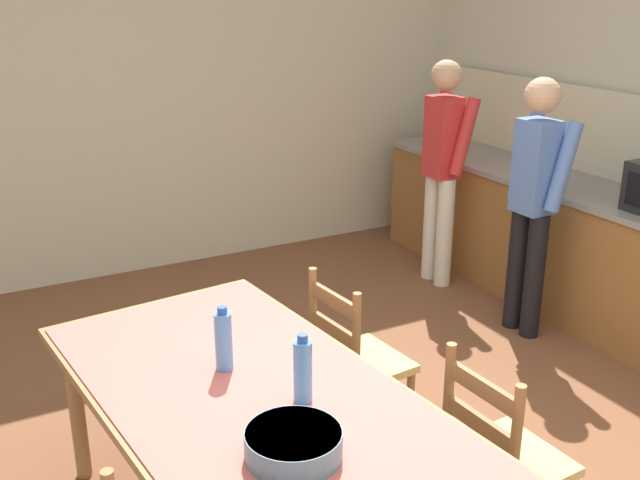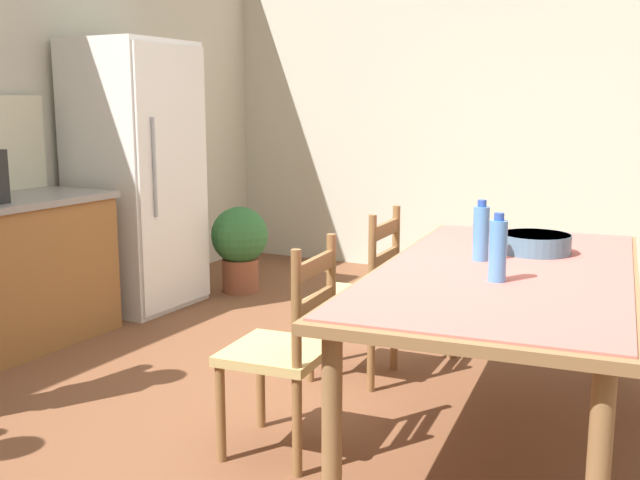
{
  "view_description": "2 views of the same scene",
  "coord_description": "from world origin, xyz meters",
  "px_view_note": "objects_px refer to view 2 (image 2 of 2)",
  "views": [
    {
      "loc": [
        2.43,
        -1.63,
        2.24
      ],
      "look_at": [
        -0.45,
        -0.09,
        1.08
      ],
      "focal_mm": 42.0,
      "sensor_mm": 36.0,
      "label": 1
    },
    {
      "loc": [
        -2.91,
        -1.44,
        1.44
      ],
      "look_at": [
        -0.28,
        -0.05,
        0.9
      ],
      "focal_mm": 42.0,
      "sensor_mm": 36.0,
      "label": 2
    }
  ],
  "objects_px": {
    "refrigerator": "(136,176)",
    "potted_plant": "(240,243)",
    "bottle_off_centre": "(481,233)",
    "serving_bowl": "(536,242)",
    "chair_side_far_right": "(360,296)",
    "bottle_near_centre": "(498,250)",
    "chair_side_far_left": "(285,351)",
    "dining_table": "(506,283)"
  },
  "relations": [
    {
      "from": "dining_table",
      "to": "serving_bowl",
      "type": "height_order",
      "value": "serving_bowl"
    },
    {
      "from": "bottle_off_centre",
      "to": "potted_plant",
      "type": "bearing_deg",
      "value": 56.42
    },
    {
      "from": "serving_bowl",
      "to": "chair_side_far_right",
      "type": "distance_m",
      "value": 0.97
    },
    {
      "from": "refrigerator",
      "to": "bottle_near_centre",
      "type": "height_order",
      "value": "refrigerator"
    },
    {
      "from": "potted_plant",
      "to": "dining_table",
      "type": "bearing_deg",
      "value": -123.57
    },
    {
      "from": "bottle_near_centre",
      "to": "dining_table",
      "type": "bearing_deg",
      "value": 5.93
    },
    {
      "from": "serving_bowl",
      "to": "potted_plant",
      "type": "height_order",
      "value": "serving_bowl"
    },
    {
      "from": "refrigerator",
      "to": "dining_table",
      "type": "distance_m",
      "value": 3.05
    },
    {
      "from": "refrigerator",
      "to": "serving_bowl",
      "type": "distance_m",
      "value": 2.98
    },
    {
      "from": "refrigerator",
      "to": "dining_table",
      "type": "bearing_deg",
      "value": -108.62
    },
    {
      "from": "bottle_off_centre",
      "to": "chair_side_far_left",
      "type": "xyz_separation_m",
      "value": [
        -0.65,
        0.62,
        -0.44
      ]
    },
    {
      "from": "bottle_near_centre",
      "to": "bottle_off_centre",
      "type": "bearing_deg",
      "value": 25.18
    },
    {
      "from": "bottle_near_centre",
      "to": "chair_side_far_left",
      "type": "height_order",
      "value": "bottle_near_centre"
    },
    {
      "from": "refrigerator",
      "to": "serving_bowl",
      "type": "bearing_deg",
      "value": -101.47
    },
    {
      "from": "refrigerator",
      "to": "chair_side_far_right",
      "type": "distance_m",
      "value": 2.16
    },
    {
      "from": "potted_plant",
      "to": "bottle_near_centre",
      "type": "bearing_deg",
      "value": -127.34
    },
    {
      "from": "dining_table",
      "to": "chair_side_far_left",
      "type": "xyz_separation_m",
      "value": [
        -0.56,
        0.76,
        -0.25
      ]
    },
    {
      "from": "refrigerator",
      "to": "bottle_near_centre",
      "type": "distance_m",
      "value": 3.16
    },
    {
      "from": "potted_plant",
      "to": "chair_side_far_right",
      "type": "bearing_deg",
      "value": -127.79
    },
    {
      "from": "bottle_near_centre",
      "to": "chair_side_far_right",
      "type": "height_order",
      "value": "bottle_near_centre"
    },
    {
      "from": "refrigerator",
      "to": "chair_side_far_right",
      "type": "xyz_separation_m",
      "value": [
        -0.58,
        -2.02,
        -0.5
      ]
    },
    {
      "from": "serving_bowl",
      "to": "dining_table",
      "type": "bearing_deg",
      "value": 174.1
    },
    {
      "from": "refrigerator",
      "to": "dining_table",
      "type": "relative_size",
      "value": 0.84
    },
    {
      "from": "bottle_near_centre",
      "to": "potted_plant",
      "type": "distance_m",
      "value": 3.16
    },
    {
      "from": "chair_side_far_right",
      "to": "dining_table",
      "type": "bearing_deg",
      "value": 62.28
    },
    {
      "from": "chair_side_far_right",
      "to": "potted_plant",
      "type": "height_order",
      "value": "chair_side_far_right"
    },
    {
      "from": "bottle_off_centre",
      "to": "serving_bowl",
      "type": "bearing_deg",
      "value": -32.1
    },
    {
      "from": "bottle_near_centre",
      "to": "chair_side_far_right",
      "type": "relative_size",
      "value": 0.3
    },
    {
      "from": "serving_bowl",
      "to": "potted_plant",
      "type": "xyz_separation_m",
      "value": [
        1.25,
        2.49,
        -0.43
      ]
    },
    {
      "from": "chair_side_far_right",
      "to": "potted_plant",
      "type": "distance_m",
      "value": 2.02
    },
    {
      "from": "bottle_off_centre",
      "to": "serving_bowl",
      "type": "distance_m",
      "value": 0.35
    },
    {
      "from": "bottle_near_centre",
      "to": "bottle_off_centre",
      "type": "xyz_separation_m",
      "value": [
        0.36,
        0.17,
        0.0
      ]
    },
    {
      "from": "refrigerator",
      "to": "bottle_off_centre",
      "type": "xyz_separation_m",
      "value": [
        -0.88,
        -2.74,
        -0.05
      ]
    },
    {
      "from": "serving_bowl",
      "to": "bottle_near_centre",
      "type": "bearing_deg",
      "value": 178.97
    },
    {
      "from": "refrigerator",
      "to": "potted_plant",
      "type": "relative_size",
      "value": 2.81
    },
    {
      "from": "chair_side_far_right",
      "to": "chair_side_far_left",
      "type": "xyz_separation_m",
      "value": [
        -0.95,
        -0.1,
        0.0
      ]
    },
    {
      "from": "bottle_near_centre",
      "to": "chair_side_far_right",
      "type": "distance_m",
      "value": 1.19
    },
    {
      "from": "refrigerator",
      "to": "bottle_off_centre",
      "type": "bearing_deg",
      "value": -107.77
    },
    {
      "from": "refrigerator",
      "to": "dining_table",
      "type": "xyz_separation_m",
      "value": [
        -0.97,
        -2.88,
        -0.25
      ]
    },
    {
      "from": "bottle_near_centre",
      "to": "potted_plant",
      "type": "bearing_deg",
      "value": 52.66
    },
    {
      "from": "chair_side_far_right",
      "to": "serving_bowl",
      "type": "bearing_deg",
      "value": 85.99
    },
    {
      "from": "chair_side_far_left",
      "to": "chair_side_far_right",
      "type": "bearing_deg",
      "value": -179.62
    }
  ]
}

